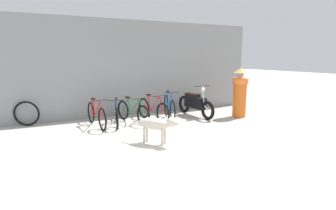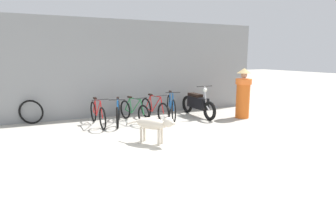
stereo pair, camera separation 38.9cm
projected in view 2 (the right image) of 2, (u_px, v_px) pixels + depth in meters
ground_plane at (160, 143)px, 6.06m from camera, size 60.00×60.00×0.00m
shop_wall_back at (125, 68)px, 8.87m from camera, size 9.93×0.20×3.19m
bicycle_0 at (98, 114)px, 7.62m from camera, size 0.46×1.70×0.83m
bicycle_1 at (118, 113)px, 7.82m from camera, size 0.53×1.65×0.80m
bicycle_2 at (134, 112)px, 8.03m from camera, size 0.60×1.64×0.80m
bicycle_3 at (154, 110)px, 8.15m from camera, size 0.49×1.73×0.86m
bicycle_4 at (171, 107)px, 8.49m from camera, size 0.55×1.71×0.91m
motorcycle at (198, 104)px, 8.79m from camera, size 0.58×1.95×1.07m
stray_dog at (154, 124)px, 5.96m from camera, size 0.92×0.98×0.66m
person_in_robes at (243, 93)px, 8.50m from camera, size 0.71×0.71×1.63m
spare_tire_left at (31, 112)px, 7.77m from camera, size 0.71×0.29×0.73m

